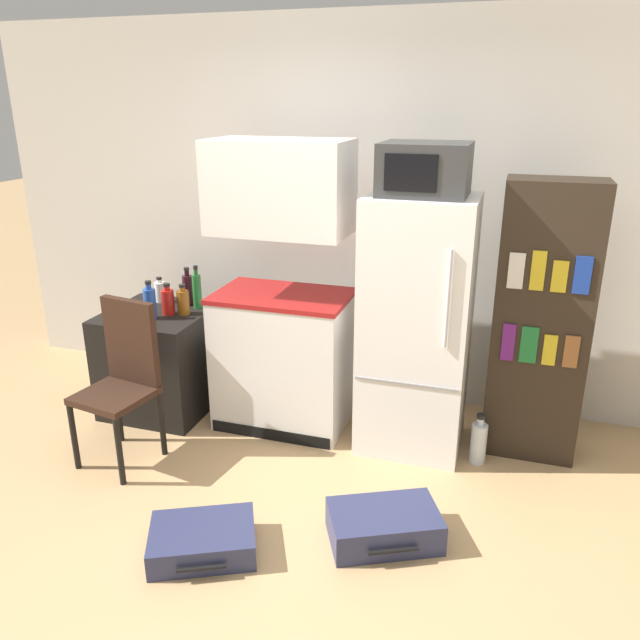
{
  "coord_description": "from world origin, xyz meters",
  "views": [
    {
      "loc": [
        0.91,
        -2.29,
        2.14
      ],
      "look_at": [
        -0.08,
        0.85,
        0.95
      ],
      "focal_mm": 35.0,
      "sensor_mm": 36.0,
      "label": 1
    }
  ],
  "objects_px": {
    "bottle_blue_soda": "(150,303)",
    "water_bottle_front": "(479,442)",
    "microwave": "(425,169)",
    "chair": "(124,370)",
    "bookshelf": "(541,324)",
    "bottle_green_tall": "(197,290)",
    "suitcase_small_flat": "(384,526)",
    "bottle_amber_beer": "(183,302)",
    "refrigerator": "(416,326)",
    "kitchen_hutch": "(282,304)",
    "suitcase_large_flat": "(203,540)",
    "bottle_wine_dark": "(188,289)",
    "bottle_milk_white": "(160,291)",
    "bottle_ketchup_red": "(168,301)",
    "bowl": "(120,313)",
    "side_table": "(161,360)"
  },
  "relations": [
    {
      "from": "bottle_blue_soda",
      "to": "chair",
      "type": "bearing_deg",
      "value": -78.26
    },
    {
      "from": "refrigerator",
      "to": "bottle_green_tall",
      "type": "height_order",
      "value": "refrigerator"
    },
    {
      "from": "bottle_blue_soda",
      "to": "bowl",
      "type": "bearing_deg",
      "value": -175.28
    },
    {
      "from": "bottle_green_tall",
      "to": "water_bottle_front",
      "type": "bearing_deg",
      "value": -6.45
    },
    {
      "from": "kitchen_hutch",
      "to": "chair",
      "type": "bearing_deg",
      "value": -137.95
    },
    {
      "from": "bottle_green_tall",
      "to": "bottle_wine_dark",
      "type": "bearing_deg",
      "value": 154.3
    },
    {
      "from": "side_table",
      "to": "bottle_wine_dark",
      "type": "bearing_deg",
      "value": 56.2
    },
    {
      "from": "bookshelf",
      "to": "bottle_green_tall",
      "type": "height_order",
      "value": "bookshelf"
    },
    {
      "from": "bottle_ketchup_red",
      "to": "bowl",
      "type": "height_order",
      "value": "bottle_ketchup_red"
    },
    {
      "from": "refrigerator",
      "to": "bookshelf",
      "type": "relative_size",
      "value": 0.94
    },
    {
      "from": "bottle_green_tall",
      "to": "suitcase_large_flat",
      "type": "height_order",
      "value": "bottle_green_tall"
    },
    {
      "from": "bottle_ketchup_red",
      "to": "suitcase_small_flat",
      "type": "distance_m",
      "value": 2.09
    },
    {
      "from": "bottle_amber_beer",
      "to": "kitchen_hutch",
      "type": "bearing_deg",
      "value": 4.05
    },
    {
      "from": "refrigerator",
      "to": "bowl",
      "type": "relative_size",
      "value": 12.37
    },
    {
      "from": "bottle_milk_white",
      "to": "bottle_green_tall",
      "type": "xyz_separation_m",
      "value": [
        0.33,
        -0.05,
        0.05
      ]
    },
    {
      "from": "suitcase_large_flat",
      "to": "bottle_amber_beer",
      "type": "bearing_deg",
      "value": 94.98
    },
    {
      "from": "microwave",
      "to": "bottle_amber_beer",
      "type": "distance_m",
      "value": 1.84
    },
    {
      "from": "microwave",
      "to": "chair",
      "type": "bearing_deg",
      "value": -157.54
    },
    {
      "from": "bottle_blue_soda",
      "to": "water_bottle_front",
      "type": "height_order",
      "value": "bottle_blue_soda"
    },
    {
      "from": "bowl",
      "to": "water_bottle_front",
      "type": "distance_m",
      "value": 2.5
    },
    {
      "from": "bottle_blue_soda",
      "to": "bowl",
      "type": "relative_size",
      "value": 2.01
    },
    {
      "from": "bottle_amber_beer",
      "to": "chair",
      "type": "xyz_separation_m",
      "value": [
        -0.06,
        -0.64,
        -0.24
      ]
    },
    {
      "from": "bottle_wine_dark",
      "to": "bottle_milk_white",
      "type": "height_order",
      "value": "bottle_wine_dark"
    },
    {
      "from": "suitcase_small_flat",
      "to": "bottle_wine_dark",
      "type": "bearing_deg",
      "value": 119.62
    },
    {
      "from": "suitcase_large_flat",
      "to": "suitcase_small_flat",
      "type": "bearing_deg",
      "value": -2.46
    },
    {
      "from": "microwave",
      "to": "bottle_milk_white",
      "type": "distance_m",
      "value": 2.11
    },
    {
      "from": "bottle_milk_white",
      "to": "suitcase_small_flat",
      "type": "bearing_deg",
      "value": -31.09
    },
    {
      "from": "microwave",
      "to": "suitcase_large_flat",
      "type": "relative_size",
      "value": 0.8
    },
    {
      "from": "kitchen_hutch",
      "to": "bottle_wine_dark",
      "type": "xyz_separation_m",
      "value": [
        -0.77,
        0.14,
        -0.01
      ]
    },
    {
      "from": "side_table",
      "to": "refrigerator",
      "type": "bearing_deg",
      "value": 1.89
    },
    {
      "from": "microwave",
      "to": "suitcase_large_flat",
      "type": "xyz_separation_m",
      "value": [
        -0.8,
        -1.37,
        -1.68
      ]
    },
    {
      "from": "refrigerator",
      "to": "microwave",
      "type": "height_order",
      "value": "microwave"
    },
    {
      "from": "bottle_ketchup_red",
      "to": "bottle_milk_white",
      "type": "bearing_deg",
      "value": 131.36
    },
    {
      "from": "microwave",
      "to": "bottle_wine_dark",
      "type": "distance_m",
      "value": 1.89
    },
    {
      "from": "bottle_amber_beer",
      "to": "water_bottle_front",
      "type": "xyz_separation_m",
      "value": [
        2.02,
        -0.08,
        -0.68
      ]
    },
    {
      "from": "refrigerator",
      "to": "chair",
      "type": "relative_size",
      "value": 1.6
    },
    {
      "from": "bottle_ketchup_red",
      "to": "water_bottle_front",
      "type": "relative_size",
      "value": 0.66
    },
    {
      "from": "bottle_green_tall",
      "to": "bowl",
      "type": "distance_m",
      "value": 0.54
    },
    {
      "from": "microwave",
      "to": "bottle_green_tall",
      "type": "distance_m",
      "value": 1.79
    },
    {
      "from": "bottle_milk_white",
      "to": "bottle_blue_soda",
      "type": "distance_m",
      "value": 0.36
    },
    {
      "from": "bottle_milk_white",
      "to": "bottle_green_tall",
      "type": "height_order",
      "value": "bottle_green_tall"
    },
    {
      "from": "bottle_wine_dark",
      "to": "bottle_amber_beer",
      "type": "bearing_deg",
      "value": -70.8
    },
    {
      "from": "bottle_amber_beer",
      "to": "bottle_green_tall",
      "type": "height_order",
      "value": "bottle_green_tall"
    },
    {
      "from": "chair",
      "to": "suitcase_small_flat",
      "type": "height_order",
      "value": "chair"
    },
    {
      "from": "refrigerator",
      "to": "bowl",
      "type": "height_order",
      "value": "refrigerator"
    },
    {
      "from": "bottle_blue_soda",
      "to": "chair",
      "type": "distance_m",
      "value": 0.57
    },
    {
      "from": "side_table",
      "to": "bowl",
      "type": "bearing_deg",
      "value": -143.05
    },
    {
      "from": "side_table",
      "to": "bottle_milk_white",
      "type": "relative_size",
      "value": 3.97
    },
    {
      "from": "refrigerator",
      "to": "suitcase_large_flat",
      "type": "bearing_deg",
      "value": -120.27
    },
    {
      "from": "suitcase_large_flat",
      "to": "bottle_green_tall",
      "type": "bearing_deg",
      "value": 91.51
    }
  ]
}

